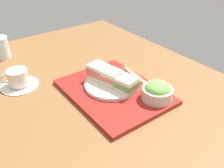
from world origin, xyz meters
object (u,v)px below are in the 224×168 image
Objects in this scene: sandwich_middle at (112,77)px; chopsticks_pair at (138,78)px; sandwich_plate at (112,85)px; coffee_cup at (18,79)px; sandwich_far at (98,71)px; salad_bowl at (157,91)px; sandwich_near at (126,84)px; drinking_glass at (0,48)px.

sandwich_middle is 0.44× the size of chopsticks_pair.
sandwich_middle reaches higher than sandwich_plate.
coffee_cup is at bearing 49.38° from sandwich_plate.
coffee_cup is (16.75, 25.82, -2.72)cm from sandwich_far.
sandwich_plate is at bearing -167.14° from sandwich_far.
sandwich_far is 0.44× the size of chopsticks_pair.
coffee_cup is at bearing 41.76° from salad_bowl.
sandwich_middle is (0.00, -0.00, 3.30)cm from sandwich_plate.
sandwich_near is 11.88cm from chopsticks_pair.
chopsticks_pair is (14.38, -3.90, -2.77)cm from salad_bowl.
sandwich_near is 0.98× the size of sandwich_far.
sandwich_far reaches higher than coffee_cup.
chopsticks_pair is 65.91cm from drinking_glass.
chopsticks_pair is (-1.49, -11.65, -0.30)cm from sandwich_plate.
coffee_cup is 29.70cm from drinking_glass.
sandwich_plate is 36.05cm from coffee_cup.
coffee_cup is at bearing 175.97° from drinking_glass.
sandwich_middle is 0.84× the size of drinking_glass.
sandwich_middle reaches higher than chopsticks_pair.
chopsticks_pair is at bearing -122.60° from coffee_cup.
salad_bowl is 52.75cm from coffee_cup.
drinking_glass is at bearing 25.49° from sandwich_middle.
chopsticks_pair is at bearing -62.69° from sandwich_near.
drinking_glass is at bearing 24.17° from sandwich_near.
sandwich_middle is at bearing -167.14° from sandwich_far.
sandwich_far reaches higher than sandwich_plate.
sandwich_near is 6.89cm from sandwich_middle.
sandwich_middle is at bearing 82.73° from chopsticks_pair.
salad_bowl is 15.15cm from chopsticks_pair.
sandwich_far is at bearing 12.86° from sandwich_middle.
salad_bowl is (-9.15, -6.22, -0.62)cm from sandwich_near.
drinking_glass reaches higher than salad_bowl.
sandwich_plate is 7.69cm from sandwich_far.
sandwich_middle is 1.01× the size of sandwich_far.
chopsticks_pair is 1.31× the size of coffee_cup.
coffee_cup is (39.33, 35.11, -1.77)cm from salad_bowl.
drinking_glass is at bearing 27.14° from sandwich_far.
sandwich_middle is 36.13cm from coffee_cup.
sandwich_plate is 1.07× the size of chopsticks_pair.
drinking_glass is at bearing 34.11° from chopsticks_pair.
coffee_cup is at bearing 57.40° from chopsticks_pair.
sandwich_far is 0.57× the size of coffee_cup.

